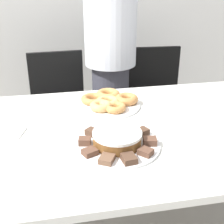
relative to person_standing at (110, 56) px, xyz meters
The scene contains 24 objects.
table 0.90m from the person_standing, 100.75° to the right, with size 1.66×0.99×0.77m.
person_standing is the anchor object (origin of this frame).
office_chair_left 0.59m from the person_standing, behind, with size 0.46×0.46×0.87m.
office_chair_right 0.59m from the person_standing, ahead, with size 0.47×0.47×0.87m.
plate_cake 1.02m from the person_standing, 99.23° to the right, with size 0.34×0.34×0.01m.
plate_donuts 0.63m from the person_standing, 101.99° to the right, with size 0.33×0.33×0.01m.
frosted_cake 1.02m from the person_standing, 99.23° to the right, with size 0.20×0.20×0.05m.
lamington_0 1.03m from the person_standing, 91.98° to the right, with size 0.06×0.05×0.03m.
lamington_1 0.95m from the person_standing, 92.74° to the right, with size 0.06×0.06×0.03m.
lamington_2 0.90m from the person_standing, 96.42° to the right, with size 0.06×0.06×0.02m.
lamington_3 0.90m from the person_standing, 101.56° to the right, with size 0.04×0.05×0.02m.
lamington_4 0.95m from the person_standing, 105.47° to the right, with size 0.06×0.06×0.02m.
lamington_5 1.02m from the person_standing, 106.52° to the right, with size 0.05×0.05×0.03m.
lamington_6 1.10m from the person_standing, 104.85° to the right, with size 0.07×0.06×0.02m.
lamington_7 1.14m from the person_standing, 101.43° to the right, with size 0.07×0.07×0.02m.
lamington_8 1.14m from the person_standing, 97.40° to the right, with size 0.06×0.06×0.02m.
lamington_9 1.10m from the person_standing, 93.88° to the right, with size 0.07×0.07×0.02m.
donut_0 0.63m from the person_standing, 101.99° to the right, with size 0.12×0.12×0.04m.
donut_1 0.70m from the person_standing, 98.92° to the right, with size 0.11×0.11×0.03m.
donut_2 0.61m from the person_standing, 92.77° to the right, with size 0.12×0.12×0.04m.
donut_3 0.54m from the person_standing, 102.19° to the right, with size 0.13×0.13×0.04m.
donut_4 0.60m from the person_standing, 109.49° to the right, with size 0.13×0.13×0.03m.
donut_5 0.69m from the person_standing, 104.79° to the right, with size 0.11×0.11×0.04m.
napkin 1.01m from the person_standing, 126.51° to the right, with size 0.14×0.13×0.01m.
Camera 1 is at (-0.23, -1.19, 1.42)m, focal length 50.00 mm.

